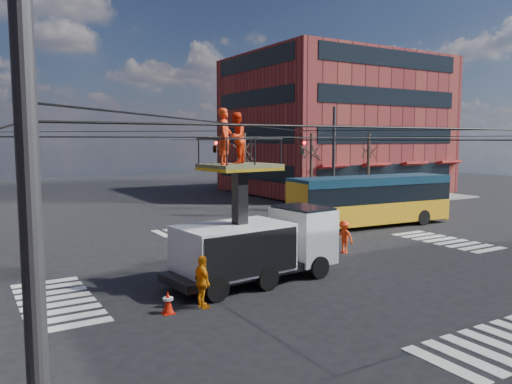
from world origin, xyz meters
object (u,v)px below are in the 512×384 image
Objects in this scene: utility_truck at (257,228)px; flagger at (344,237)px; traffic_cone at (168,302)px; worker_ground at (202,282)px; city_bus at (371,199)px.

utility_truck reaches higher than flagger.
flagger reaches higher than traffic_cone.
worker_ground reaches higher than flagger.
traffic_cone is (-16.94, -8.66, -1.34)m from city_bus.
traffic_cone is at bearing -83.83° from flagger.
utility_truck is 4.95m from traffic_cone.
traffic_cone is at bearing -164.22° from utility_truck.
city_bus reaches higher than worker_ground.
traffic_cone is 1.28m from worker_ground.
flagger is (6.11, 1.94, -1.31)m from utility_truck.
city_bus is at bearing 22.92° from utility_truck.
utility_truck is 0.64× the size of city_bus.
city_bus is 8.27m from flagger.
traffic_cone is 11.05m from flagger.
traffic_cone is 0.43× the size of worker_ground.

